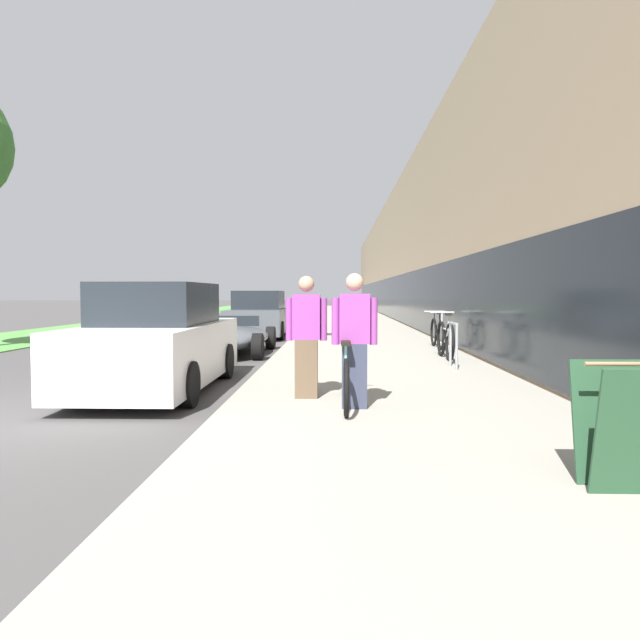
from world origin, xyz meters
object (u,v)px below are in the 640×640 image
object	(u,v)px
person_bystander	(306,337)
sandwich_board_sign	(624,426)
cruiser_bike_nearest	(445,339)
parked_sedan_far	(259,316)
parked_sedan_curbside	(159,342)
person_rider	(354,340)
vintage_roadster_curbside	(231,338)
cruiser_bike_middle	(437,333)
bike_rack_hoop	(454,340)
tandem_bicycle	(345,375)

from	to	relation	value
person_bystander	sandwich_board_sign	bearing A→B (deg)	-55.06
cruiser_bike_nearest	parked_sedan_far	bearing A→B (deg)	124.46
person_bystander	parked_sedan_curbside	distance (m)	2.57
person_rider	vintage_roadster_curbside	size ratio (longest dim) A/B	0.37
vintage_roadster_curbside	cruiser_bike_middle	bearing A→B (deg)	6.43
person_rider	bike_rack_hoop	world-z (taller)	person_rider
parked_sedan_far	tandem_bicycle	bearing A→B (deg)	-77.28
tandem_bicycle	cruiser_bike_middle	world-z (taller)	cruiser_bike_middle
cruiser_bike_nearest	sandwich_board_sign	bearing A→B (deg)	-91.99
person_bystander	sandwich_board_sign	distance (m)	4.21
bike_rack_hoop	parked_sedan_curbside	world-z (taller)	parked_sedan_curbside
cruiser_bike_nearest	parked_sedan_far	distance (m)	8.64
bike_rack_hoop	cruiser_bike_nearest	size ratio (longest dim) A/B	0.49
tandem_bicycle	person_bystander	xyz separation A→B (m)	(-0.50, 0.36, 0.45)
cruiser_bike_nearest	sandwich_board_sign	xyz separation A→B (m)	(-0.28, -7.98, 0.04)
person_rider	bike_rack_hoop	xyz separation A→B (m)	(1.93, 3.64, -0.30)
person_bystander	cruiser_bike_nearest	bearing A→B (deg)	59.43
person_bystander	vintage_roadster_curbside	size ratio (longest dim) A/B	0.37
parked_sedan_curbside	sandwich_board_sign	bearing A→B (deg)	-44.02
cruiser_bike_middle	parked_sedan_curbside	xyz separation A→B (m)	(-5.23, -5.77, 0.25)
cruiser_bike_nearest	tandem_bicycle	bearing A→B (deg)	-113.99
person_bystander	parked_sedan_curbside	xyz separation A→B (m)	(-2.31, 1.11, -0.17)
person_bystander	cruiser_bike_nearest	xyz separation A→B (m)	(2.68, 4.54, -0.40)
cruiser_bike_middle	sandwich_board_sign	xyz separation A→B (m)	(-0.52, -10.32, 0.06)
cruiser_bike_middle	vintage_roadster_curbside	distance (m)	5.12
person_rider	tandem_bicycle	bearing A→B (deg)	110.66
person_rider	parked_sedan_curbside	world-z (taller)	person_rider
bike_rack_hoop	tandem_bicycle	bearing A→B (deg)	-121.20
person_rider	person_bystander	world-z (taller)	person_rider
person_bystander	parked_sedan_curbside	bearing A→B (deg)	154.25
vintage_roadster_curbside	sandwich_board_sign	bearing A→B (deg)	-64.92
tandem_bicycle	person_bystander	distance (m)	0.76
sandwich_board_sign	bike_rack_hoop	bearing A→B (deg)	88.82
cruiser_bike_middle	parked_sedan_far	bearing A→B (deg)	137.05
person_rider	sandwich_board_sign	size ratio (longest dim) A/B	1.79
tandem_bicycle	cruiser_bike_middle	bearing A→B (deg)	71.51
person_rider	parked_sedan_far	size ratio (longest dim) A/B	0.39
sandwich_board_sign	vintage_roadster_curbside	size ratio (longest dim) A/B	0.21
person_bystander	parked_sedan_far	world-z (taller)	person_bystander
sandwich_board_sign	parked_sedan_curbside	xyz separation A→B (m)	(-4.71, 4.55, 0.18)
tandem_bicycle	person_rider	world-z (taller)	person_rider
person_bystander	bike_rack_hoop	size ratio (longest dim) A/B	1.89
parked_sedan_curbside	parked_sedan_far	world-z (taller)	parked_sedan_curbside
bike_rack_hoop	person_bystander	bearing A→B (deg)	-130.20
cruiser_bike_nearest	parked_sedan_curbside	world-z (taller)	parked_sedan_curbside
person_bystander	parked_sedan_far	size ratio (longest dim) A/B	0.39
tandem_bicycle	person_bystander	size ratio (longest dim) A/B	1.43
person_rider	person_bystander	size ratio (longest dim) A/B	1.01
cruiser_bike_nearest	person_rider	bearing A→B (deg)	-111.80
person_rider	person_bystander	xyz separation A→B (m)	(-0.61, 0.64, -0.01)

